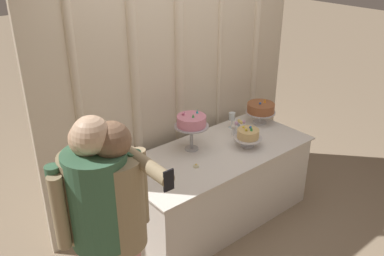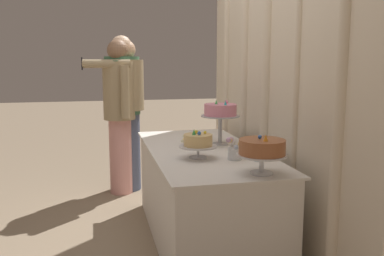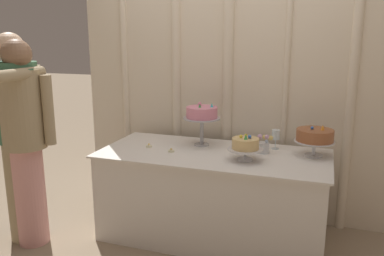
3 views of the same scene
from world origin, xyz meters
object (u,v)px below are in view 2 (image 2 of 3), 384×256
at_px(cake_display_center, 198,142).
at_px(guest_man_dark_suit, 123,108).
at_px(cake_table, 203,195).
at_px(guest_man_pink_jacket, 120,111).
at_px(cake_display_rightmost, 262,149).
at_px(wine_glass, 259,145).
at_px(cake_display_leftmost, 220,112).
at_px(tealight_near_left, 184,141).
at_px(flower_vase, 234,150).
at_px(tealight_far_left, 185,136).
at_px(guest_girl_blue_dress, 127,110).

relative_size(cake_display_center, guest_man_dark_suit, 0.16).
relative_size(cake_table, guest_man_pink_jacket, 1.12).
height_order(cake_display_center, cake_display_rightmost, cake_display_rightmost).
bearing_deg(cake_display_center, cake_table, 157.88).
height_order(cake_table, cake_display_rightmost, cake_display_rightmost).
distance_m(cake_display_center, guest_man_dark_suit, 1.78).
distance_m(cake_display_center, wine_glass, 0.42).
bearing_deg(cake_display_leftmost, guest_man_pink_jacket, -148.18).
bearing_deg(cake_display_rightmost, tealight_near_left, -166.86).
xyz_separation_m(cake_table, cake_display_leftmost, (-0.16, 0.18, 0.64)).
height_order(flower_vase, tealight_far_left, flower_vase).
height_order(cake_display_rightmost, guest_girl_blue_dress, guest_girl_blue_dress).
bearing_deg(guest_girl_blue_dress, guest_man_dark_suit, -79.59).
height_order(cake_display_leftmost, flower_vase, cake_display_leftmost).
bearing_deg(guest_man_dark_suit, guest_man_pink_jacket, -23.49).
relative_size(cake_display_leftmost, cake_display_center, 1.39).
distance_m(cake_display_center, tealight_far_left, 0.85).
bearing_deg(guest_girl_blue_dress, cake_display_rightmost, 16.26).
bearing_deg(wine_glass, flower_vase, -117.35).
xyz_separation_m(cake_display_leftmost, tealight_far_left, (-0.40, -0.21, -0.26)).
xyz_separation_m(cake_display_rightmost, tealight_far_left, (-1.32, -0.19, -0.15)).
relative_size(cake_display_center, wine_glass, 1.64).
bearing_deg(flower_vase, tealight_near_left, -163.39).
bearing_deg(cake_table, wine_glass, 30.83).
xyz_separation_m(cake_display_rightmost, flower_vase, (-0.39, -0.04, -0.09)).
bearing_deg(guest_man_pink_jacket, tealight_far_left, 33.99).
distance_m(wine_glass, tealight_near_left, 0.87).
height_order(cake_display_leftmost, guest_man_pink_jacket, guest_man_pink_jacket).
bearing_deg(guest_girl_blue_dress, tealight_far_left, 26.79).
bearing_deg(guest_man_dark_suit, cake_table, 19.80).
distance_m(tealight_far_left, guest_girl_blue_dress, 1.02).
relative_size(cake_display_center, guest_man_pink_jacket, 0.16).
height_order(cake_table, guest_man_pink_jacket, guest_man_pink_jacket).
height_order(cake_display_rightmost, guest_man_dark_suit, guest_man_dark_suit).
bearing_deg(tealight_near_left, cake_display_leftmost, 57.16).
relative_size(tealight_near_left, guest_girl_blue_dress, 0.03).
distance_m(cake_display_rightmost, guest_man_dark_suit, 2.32).
height_order(tealight_far_left, guest_man_pink_jacket, guest_man_pink_jacket).
relative_size(cake_display_rightmost, guest_man_pink_jacket, 0.19).
distance_m(cake_display_center, tealight_near_left, 0.62).
relative_size(cake_display_center, flower_vase, 1.61).
height_order(cake_display_center, guest_man_pink_jacket, guest_man_pink_jacket).
relative_size(tealight_far_left, guest_man_dark_suit, 0.03).
distance_m(flower_vase, tealight_far_left, 0.95).
xyz_separation_m(flower_vase, guest_man_pink_jacket, (-1.73, -0.69, 0.10)).
xyz_separation_m(wine_glass, tealight_near_left, (-0.79, -0.36, -0.11)).
distance_m(cake_display_leftmost, cake_display_rightmost, 0.93).
bearing_deg(cake_display_center, flower_vase, 67.35).
xyz_separation_m(cake_display_center, guest_man_dark_suit, (-1.73, -0.41, 0.06)).
relative_size(cake_table, wine_glass, 11.27).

